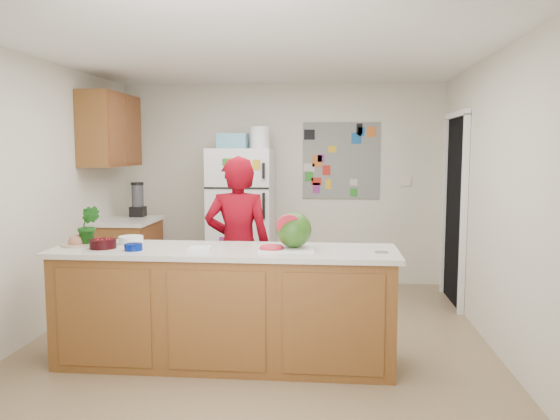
# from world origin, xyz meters

# --- Properties ---
(floor) EXTENTS (4.00, 4.50, 0.02)m
(floor) POSITION_xyz_m (0.00, 0.00, -0.01)
(floor) COLOR brown
(floor) RESTS_ON ground
(wall_back) EXTENTS (4.00, 0.02, 2.50)m
(wall_back) POSITION_xyz_m (0.00, 2.26, 1.25)
(wall_back) COLOR beige
(wall_back) RESTS_ON ground
(wall_left) EXTENTS (0.02, 4.50, 2.50)m
(wall_left) POSITION_xyz_m (-2.01, 0.00, 1.25)
(wall_left) COLOR beige
(wall_left) RESTS_ON ground
(wall_right) EXTENTS (0.02, 4.50, 2.50)m
(wall_right) POSITION_xyz_m (2.01, 0.00, 1.25)
(wall_right) COLOR beige
(wall_right) RESTS_ON ground
(ceiling) EXTENTS (4.00, 4.50, 0.02)m
(ceiling) POSITION_xyz_m (0.00, 0.00, 2.51)
(ceiling) COLOR white
(ceiling) RESTS_ON wall_back
(doorway) EXTENTS (0.03, 0.85, 2.04)m
(doorway) POSITION_xyz_m (1.99, 1.45, 1.02)
(doorway) COLOR black
(doorway) RESTS_ON ground
(peninsula_base) EXTENTS (2.60, 0.62, 0.88)m
(peninsula_base) POSITION_xyz_m (-0.20, -0.50, 0.44)
(peninsula_base) COLOR brown
(peninsula_base) RESTS_ON floor
(peninsula_top) EXTENTS (2.68, 0.70, 0.04)m
(peninsula_top) POSITION_xyz_m (-0.20, -0.50, 0.90)
(peninsula_top) COLOR silver
(peninsula_top) RESTS_ON peninsula_base
(side_counter_base) EXTENTS (0.60, 0.80, 0.86)m
(side_counter_base) POSITION_xyz_m (-1.69, 1.35, 0.43)
(side_counter_base) COLOR brown
(side_counter_base) RESTS_ON floor
(side_counter_top) EXTENTS (0.64, 0.84, 0.04)m
(side_counter_top) POSITION_xyz_m (-1.69, 1.35, 0.88)
(side_counter_top) COLOR silver
(side_counter_top) RESTS_ON side_counter_base
(upper_cabinets) EXTENTS (0.35, 1.00, 0.80)m
(upper_cabinets) POSITION_xyz_m (-1.82, 1.30, 1.90)
(upper_cabinets) COLOR brown
(upper_cabinets) RESTS_ON wall_left
(refrigerator) EXTENTS (0.75, 0.70, 1.70)m
(refrigerator) POSITION_xyz_m (-0.45, 1.88, 0.85)
(refrigerator) COLOR silver
(refrigerator) RESTS_ON floor
(fridge_top_bin) EXTENTS (0.35, 0.28, 0.18)m
(fridge_top_bin) POSITION_xyz_m (-0.55, 1.88, 1.79)
(fridge_top_bin) COLOR #5999B2
(fridge_top_bin) RESTS_ON refrigerator
(photo_collage) EXTENTS (0.95, 0.01, 0.95)m
(photo_collage) POSITION_xyz_m (0.75, 2.24, 1.55)
(photo_collage) COLOR slate
(photo_collage) RESTS_ON wall_back
(person) EXTENTS (0.62, 0.43, 1.63)m
(person) POSITION_xyz_m (-0.20, 0.13, 0.81)
(person) COLOR #6B020D
(person) RESTS_ON floor
(blender_appliance) EXTENTS (0.14, 0.14, 0.38)m
(blender_appliance) POSITION_xyz_m (-1.64, 1.60, 1.09)
(blender_appliance) COLOR black
(blender_appliance) RESTS_ON side_counter_top
(cutting_board) EXTENTS (0.45, 0.35, 0.01)m
(cutting_board) POSITION_xyz_m (0.28, -0.49, 0.93)
(cutting_board) COLOR white
(cutting_board) RESTS_ON peninsula_top
(watermelon) EXTENTS (0.27, 0.27, 0.27)m
(watermelon) POSITION_xyz_m (0.34, -0.47, 1.07)
(watermelon) COLOR #375D1C
(watermelon) RESTS_ON cutting_board
(watermelon_slice) EXTENTS (0.18, 0.18, 0.02)m
(watermelon_slice) POSITION_xyz_m (0.18, -0.54, 0.94)
(watermelon_slice) COLOR #C62D46
(watermelon_slice) RESTS_ON cutting_board
(cherry_bowl) EXTENTS (0.24, 0.24, 0.07)m
(cherry_bowl) POSITION_xyz_m (-1.14, -0.57, 0.96)
(cherry_bowl) COLOR black
(cherry_bowl) RESTS_ON peninsula_top
(white_bowl) EXTENTS (0.25, 0.25, 0.06)m
(white_bowl) POSITION_xyz_m (-1.00, -0.34, 0.95)
(white_bowl) COLOR silver
(white_bowl) RESTS_ON peninsula_top
(cobalt_bowl) EXTENTS (0.17, 0.17, 0.05)m
(cobalt_bowl) POSITION_xyz_m (-0.87, -0.64, 0.95)
(cobalt_bowl) COLOR #001267
(cobalt_bowl) RESTS_ON peninsula_top
(plate) EXTENTS (0.26, 0.26, 0.02)m
(plate) POSITION_xyz_m (-1.40, -0.49, 0.93)
(plate) COLOR beige
(plate) RESTS_ON peninsula_top
(paper_towel) EXTENTS (0.17, 0.15, 0.02)m
(paper_towel) POSITION_xyz_m (-0.37, -0.55, 0.93)
(paper_towel) COLOR silver
(paper_towel) RESTS_ON peninsula_top
(keys) EXTENTS (0.10, 0.05, 0.01)m
(keys) POSITION_xyz_m (1.00, -0.58, 0.93)
(keys) COLOR gray
(keys) RESTS_ON peninsula_top
(potted_plant) EXTENTS (0.20, 0.17, 0.32)m
(potted_plant) POSITION_xyz_m (-1.31, -0.45, 1.08)
(potted_plant) COLOR #104016
(potted_plant) RESTS_ON peninsula_top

